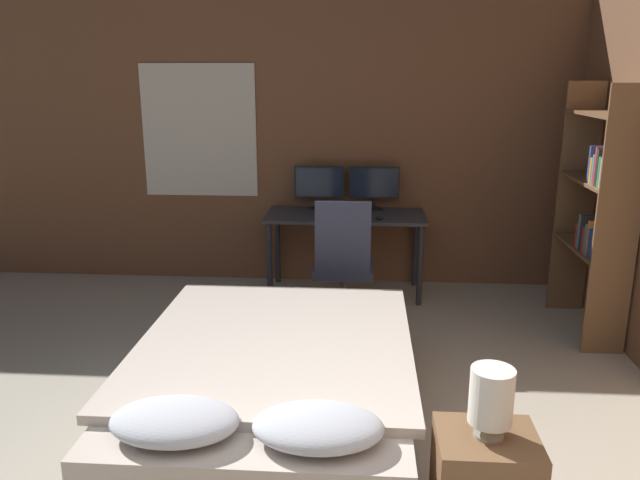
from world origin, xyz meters
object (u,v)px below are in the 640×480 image
(bookshelf, at_px, (601,204))
(computer_mouse, at_px, (380,218))
(monitor_right, at_px, (374,185))
(bedside_lamp, at_px, (491,397))
(office_chair, at_px, (343,276))
(bed, at_px, (273,392))
(monitor_left, at_px, (319,184))
(desk, at_px, (346,224))
(keyboard, at_px, (345,218))

(bookshelf, bearing_deg, computer_mouse, 159.45)
(monitor_right, bearing_deg, computer_mouse, -83.72)
(bedside_lamp, relative_size, office_chair, 0.29)
(bed, xyz_separation_m, bedside_lamp, (0.99, -0.77, 0.44))
(bedside_lamp, height_order, monitor_left, monitor_left)
(bedside_lamp, xyz_separation_m, bookshelf, (1.20, 2.30, 0.32))
(bookshelf, bearing_deg, bed, -145.04)
(desk, bearing_deg, bookshelf, -23.03)
(bed, bearing_deg, office_chair, 78.11)
(monitor_right, bearing_deg, bookshelf, -31.71)
(bed, relative_size, office_chair, 1.97)
(desk, height_order, office_chair, office_chair)
(computer_mouse, bearing_deg, bed, -106.03)
(bedside_lamp, xyz_separation_m, computer_mouse, (-0.38, 2.90, 0.05))
(bedside_lamp, relative_size, monitor_left, 0.66)
(bed, bearing_deg, bookshelf, 34.96)
(bedside_lamp, bearing_deg, keyboard, 103.14)
(bed, distance_m, monitor_left, 2.63)
(keyboard, height_order, bookshelf, bookshelf)
(keyboard, bearing_deg, computer_mouse, 0.00)
(desk, relative_size, monitor_right, 3.09)
(keyboard, relative_size, bookshelf, 0.22)
(computer_mouse, bearing_deg, bedside_lamp, -82.47)
(desk, distance_m, bookshelf, 2.07)
(monitor_left, xyz_separation_m, office_chair, (0.26, -0.99, -0.54))
(office_chair, distance_m, bookshelf, 1.96)
(desk, bearing_deg, computer_mouse, -34.79)
(keyboard, distance_m, office_chair, 0.66)
(monitor_left, height_order, bookshelf, bookshelf)
(computer_mouse, relative_size, office_chair, 0.07)
(bed, xyz_separation_m, keyboard, (0.32, 2.12, 0.48))
(office_chair, bearing_deg, keyboard, 90.87)
(bed, height_order, desk, desk)
(office_chair, height_order, bookshelf, bookshelf)
(computer_mouse, xyz_separation_m, office_chair, (-0.28, -0.58, -0.33))
(bedside_lamp, height_order, keyboard, bedside_lamp)
(monitor_left, xyz_separation_m, computer_mouse, (0.54, -0.41, -0.21))
(office_chair, bearing_deg, monitor_right, 76.40)
(bedside_lamp, distance_m, keyboard, 2.98)
(desk, height_order, monitor_left, monitor_left)
(bed, bearing_deg, desk, 82.26)
(desk, height_order, computer_mouse, computer_mouse)
(monitor_left, xyz_separation_m, monitor_right, (0.50, 0.00, 0.00))
(desk, relative_size, office_chair, 1.34)
(bedside_lamp, bearing_deg, monitor_right, 97.37)
(desk, xyz_separation_m, keyboard, (0.00, -0.20, 0.10))
(monitor_left, distance_m, monitor_right, 0.50)
(desk, distance_m, keyboard, 0.23)
(desk, relative_size, monitor_left, 3.09)
(bed, distance_m, bedside_lamp, 1.33)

